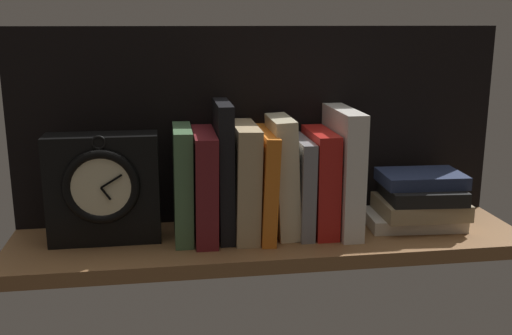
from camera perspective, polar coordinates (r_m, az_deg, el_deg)
ground_plane at (r=107.53cm, az=1.31°, el=-7.15°), size 91.15×22.50×2.50cm
back_panel at (r=112.52cm, az=0.43°, el=4.08°), size 91.15×1.20×36.38cm
book_green_romantic at (r=104.34cm, az=-7.00°, el=-1.51°), size 3.39×13.18×19.69cm
book_maroon_dawkins at (r=104.61cm, az=-4.96°, el=-1.66°), size 4.02×15.71×18.85cm
book_black_skeptic at (r=104.23cm, az=-3.10°, el=-0.25°), size 2.57×12.89×23.84cm
book_tan_shortstories at (r=105.13cm, az=-1.13°, el=-1.24°), size 4.54×14.83×19.91cm
book_orange_pandolfini at (r=105.79cm, az=0.77°, el=-1.47°), size 3.19×16.34×18.73cm
book_cream_twain at (r=106.08cm, az=2.55°, el=-0.80°), size 4.65×12.00×21.09cm
book_gray_chess at (r=107.26cm, az=4.31°, el=-1.71°), size 2.58×13.79×17.16cm
book_red_requiem at (r=107.91cm, az=6.13°, el=-1.30°), size 4.06×14.01×18.45cm
book_white_catcher at (r=108.55cm, az=8.26°, el=-0.25°), size 3.77×16.51×22.21cm
framed_clock at (r=104.74cm, az=-14.37°, el=-1.93°), size 18.82×7.63×19.26cm
book_stack_side at (r=114.57cm, az=15.30°, el=-3.07°), size 18.02×13.60×10.16cm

